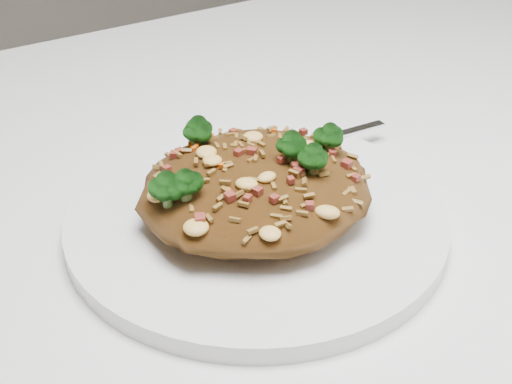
% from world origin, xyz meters
% --- Properties ---
extents(dining_table, '(1.20, 0.80, 0.75)m').
position_xyz_m(dining_table, '(0.00, 0.00, 0.66)').
color(dining_table, white).
rests_on(dining_table, ground).
extents(plate, '(0.27, 0.27, 0.01)m').
position_xyz_m(plate, '(-0.02, -0.03, 0.76)').
color(plate, white).
rests_on(plate, dining_table).
extents(fried_rice, '(0.17, 0.15, 0.06)m').
position_xyz_m(fried_rice, '(-0.02, -0.03, 0.79)').
color(fried_rice, brown).
rests_on(fried_rice, plate).
extents(fork, '(0.16, 0.03, 0.00)m').
position_xyz_m(fork, '(0.07, 0.03, 0.77)').
color(fork, silver).
rests_on(fork, plate).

